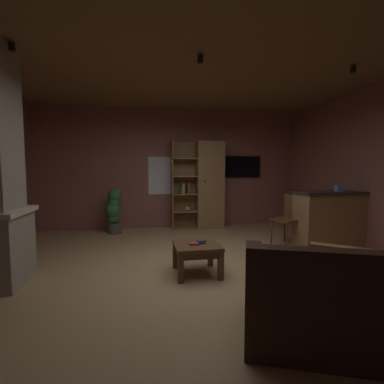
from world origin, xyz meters
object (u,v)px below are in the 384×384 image
object	(u,v)px
tissue_box	(339,188)
table_book_1	(202,241)
wall_mounted_tv	(242,167)
leather_couch	(347,306)
bookshelf_cabinet	(206,185)
table_book_0	(194,244)
coffee_table	(197,250)
dining_chair	(289,216)
kitchen_bar_counter	(334,218)
potted_floor_plant	(114,210)

from	to	relation	value
tissue_box	table_book_1	bearing A→B (deg)	-163.84
wall_mounted_tv	leather_couch	bearing A→B (deg)	-100.85
bookshelf_cabinet	tissue_box	world-z (taller)	bookshelf_cabinet
table_book_0	wall_mounted_tv	distance (m)	3.75
bookshelf_cabinet	table_book_1	xyz separation A→B (m)	(-0.75, -2.86, -0.57)
coffee_table	dining_chair	world-z (taller)	dining_chair
kitchen_bar_counter	coffee_table	bearing A→B (deg)	-162.36
leather_couch	coffee_table	world-z (taller)	leather_couch
potted_floor_plant	wall_mounted_tv	bearing A→B (deg)	7.73
tissue_box	table_book_0	distance (m)	2.95
table_book_1	coffee_table	bearing A→B (deg)	-179.56
table_book_1	dining_chair	distance (m)	2.22
coffee_table	table_book_1	size ratio (longest dim) A/B	5.47
bookshelf_cabinet	coffee_table	world-z (taller)	bookshelf_cabinet
dining_chair	potted_floor_plant	bearing A→B (deg)	155.03
coffee_table	table_book_0	size ratio (longest dim) A/B	4.57
bookshelf_cabinet	kitchen_bar_counter	world-z (taller)	bookshelf_cabinet
wall_mounted_tv	tissue_box	bearing A→B (deg)	-67.85
tissue_box	wall_mounted_tv	xyz separation A→B (m)	(-0.94, 2.30, 0.40)
dining_chair	bookshelf_cabinet	bearing A→B (deg)	123.79
leather_couch	table_book_1	world-z (taller)	leather_couch
leather_couch	coffee_table	size ratio (longest dim) A/B	3.04
tissue_box	coffee_table	bearing A→B (deg)	-164.20
table_book_0	wall_mounted_tv	world-z (taller)	wall_mounted_tv
kitchen_bar_counter	table_book_0	size ratio (longest dim) A/B	10.83
coffee_table	dining_chair	size ratio (longest dim) A/B	0.65
bookshelf_cabinet	kitchen_bar_counter	bearing A→B (deg)	-46.27
tissue_box	leather_couch	bearing A→B (deg)	-127.12
tissue_box	coffee_table	size ratio (longest dim) A/B	0.20
coffee_table	leather_couch	bearing A→B (deg)	-62.24
kitchen_bar_counter	bookshelf_cabinet	bearing A→B (deg)	133.73
table_book_0	potted_floor_plant	distance (m)	2.97
bookshelf_cabinet	table_book_1	size ratio (longest dim) A/B	18.64
kitchen_bar_counter	table_book_0	bearing A→B (deg)	-161.90
tissue_box	table_book_1	xyz separation A→B (m)	(-2.66, -0.77, -0.61)
tissue_box	potted_floor_plant	bearing A→B (deg)	154.96
tissue_box	wall_mounted_tv	world-z (taller)	wall_mounted_tv
potted_floor_plant	tissue_box	bearing A→B (deg)	-25.04
bookshelf_cabinet	coffee_table	size ratio (longest dim) A/B	3.41
bookshelf_cabinet	kitchen_bar_counter	distance (m)	2.81
tissue_box	wall_mounted_tv	bearing A→B (deg)	112.15
tissue_box	wall_mounted_tv	distance (m)	2.52
coffee_table	wall_mounted_tv	world-z (taller)	wall_mounted_tv
tissue_box	potted_floor_plant	xyz separation A→B (m)	(-4.03, 1.88, -0.54)
kitchen_bar_counter	potted_floor_plant	xyz separation A→B (m)	(-4.03, 1.79, 0.01)
table_book_0	wall_mounted_tv	size ratio (longest dim) A/B	0.14
tissue_box	coffee_table	xyz separation A→B (m)	(-2.72, -0.77, -0.74)
coffee_table	table_book_1	xyz separation A→B (m)	(0.07, 0.00, 0.12)
tissue_box	potted_floor_plant	size ratio (longest dim) A/B	0.12
tissue_box	table_book_1	world-z (taller)	tissue_box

